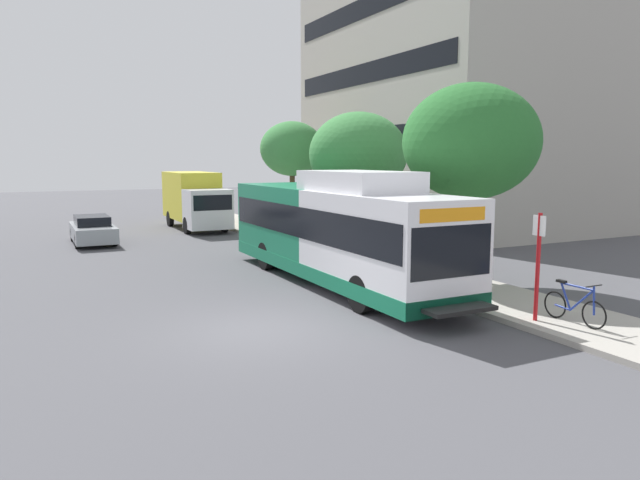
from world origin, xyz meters
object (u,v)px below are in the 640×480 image
Objects in this scene: box_truck_background at (195,199)px; transit_bus at (336,231)px; street_tree_far_block at (292,149)px; bus_stop_sign_pole at (538,259)px; street_tree_near_stop at (471,142)px; street_tree_mid_block at (358,154)px; parked_car_far_lane at (93,230)px; bicycle_parked at (574,306)px.

transit_bus is at bearing -89.51° from box_truck_background.
bus_stop_sign_pole is at bearing -96.13° from street_tree_far_block.
street_tree_near_stop is at bearing -78.31° from box_truck_background.
transit_bus is 6.89m from street_tree_mid_block.
transit_bus is 16.91m from box_truck_background.
street_tree_far_block is at bearing 88.45° from street_tree_mid_block.
parked_car_far_lane is at bearing -147.76° from box_truck_background.
box_truck_background is (-4.16, 4.47, -2.79)m from street_tree_far_block.
transit_bus is at bearing 107.13° from bus_stop_sign_pole.
bus_stop_sign_pole is 23.47m from box_truck_background.
street_tree_mid_block is at bearing 89.44° from street_tree_near_stop.
transit_bus reaches higher than parked_car_far_lane.
bus_stop_sign_pole is 0.58× the size of parked_car_far_lane.
street_tree_near_stop is 1.38× the size of parked_car_far_lane.
bicycle_parked is 0.30× the size of street_tree_far_block.
bus_stop_sign_pole is 1.48× the size of bicycle_parked.
bicycle_parked is at bearing -66.77° from parked_car_far_lane.
street_tree_mid_block reaches higher than bus_stop_sign_pole.
bus_stop_sign_pole is at bearing 134.97° from bicycle_parked.
bicycle_parked is 6.60m from street_tree_near_stop.
bus_stop_sign_pole is at bearing -111.26° from street_tree_near_stop.
bicycle_parked is at bearing -69.83° from transit_bus.
bicycle_parked is 19.96m from street_tree_far_block.
transit_bus is at bearing -65.19° from parked_car_far_lane.
box_truck_background is at bearing 96.51° from bicycle_parked.
transit_bus is 1.75× the size of box_truck_background.
street_tree_far_block is at bearing -4.06° from parked_car_far_lane.
street_tree_far_block is (0.27, 14.36, 0.00)m from street_tree_near_stop.
box_truck_background is at bearing 101.69° from street_tree_near_stop.
parked_car_far_lane is 7.11m from box_truck_background.
parked_car_far_lane is at bearing 112.37° from bus_stop_sign_pole.
box_truck_background is (5.94, 3.75, 1.08)m from parked_car_far_lane.
box_truck_background is (-2.74, 23.97, 1.18)m from bicycle_parked.
street_tree_near_stop is at bearing -91.06° from street_tree_far_block.
transit_bus is 6.96× the size of bicycle_parked.
bus_stop_sign_pole is 1.38m from bicycle_parked.
street_tree_near_stop is (3.75, -1.92, 2.83)m from transit_bus.
bus_stop_sign_pole is 0.45× the size of street_tree_mid_block.
parked_car_far_lane is at bearing 113.23° from bicycle_parked.
bicycle_parked is 0.25× the size of box_truck_background.
street_tree_near_stop reaches higher than street_tree_far_block.
box_truck_background reaches higher than parked_car_far_lane.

